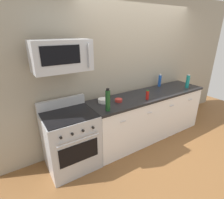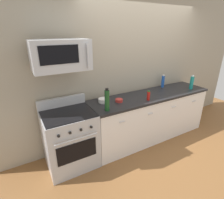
{
  "view_description": "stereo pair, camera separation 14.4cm",
  "coord_description": "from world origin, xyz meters",
  "px_view_note": "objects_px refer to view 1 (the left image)",
  "views": [
    {
      "loc": [
        -2.31,
        -2.27,
        2.07
      ],
      "look_at": [
        -0.89,
        -0.05,
        1.01
      ],
      "focal_mm": 28.24,
      "sensor_mm": 36.0,
      "label": 1
    },
    {
      "loc": [
        -2.19,
        -2.35,
        2.07
      ],
      "look_at": [
        -0.89,
        -0.05,
        1.01
      ],
      "focal_mm": 28.24,
      "sensor_mm": 36.0,
      "label": 2
    }
  ],
  "objects_px": {
    "microwave": "(61,56)",
    "bottle_wine_green": "(108,100)",
    "bowl_white_ceramic": "(103,100)",
    "bowl_red_small": "(118,100)",
    "bottle_hot_sauce_red": "(147,95)",
    "range_oven": "(71,140)",
    "bottle_sparkling_teal": "(188,81)",
    "bottle_soda_blue": "(160,81)"
  },
  "relations": [
    {
      "from": "microwave",
      "to": "bottle_wine_green",
      "type": "bearing_deg",
      "value": -24.46
    },
    {
      "from": "microwave",
      "to": "bowl_white_ceramic",
      "type": "xyz_separation_m",
      "value": [
        0.66,
        0.07,
        -0.8
      ]
    },
    {
      "from": "microwave",
      "to": "bottle_wine_green",
      "type": "distance_m",
      "value": 0.9
    },
    {
      "from": "microwave",
      "to": "bowl_red_small",
      "type": "distance_m",
      "value": 1.2
    },
    {
      "from": "bottle_hot_sauce_red",
      "to": "bottle_wine_green",
      "type": "relative_size",
      "value": 0.48
    },
    {
      "from": "range_oven",
      "to": "bottle_sparkling_teal",
      "type": "distance_m",
      "value": 2.61
    },
    {
      "from": "microwave",
      "to": "bottle_hot_sauce_red",
      "type": "xyz_separation_m",
      "value": [
        1.37,
        -0.23,
        -0.75
      ]
    },
    {
      "from": "bottle_hot_sauce_red",
      "to": "bowl_red_small",
      "type": "height_order",
      "value": "bottle_hot_sauce_red"
    },
    {
      "from": "bottle_hot_sauce_red",
      "to": "bowl_red_small",
      "type": "distance_m",
      "value": 0.52
    },
    {
      "from": "range_oven",
      "to": "bowl_white_ceramic",
      "type": "height_order",
      "value": "range_oven"
    },
    {
      "from": "range_oven",
      "to": "bottle_sparkling_teal",
      "type": "relative_size",
      "value": 3.71
    },
    {
      "from": "bottle_sparkling_teal",
      "to": "bottle_hot_sauce_red",
      "type": "bearing_deg",
      "value": -178.08
    },
    {
      "from": "bottle_wine_green",
      "to": "bottle_soda_blue",
      "type": "height_order",
      "value": "bottle_wine_green"
    },
    {
      "from": "range_oven",
      "to": "bottle_soda_blue",
      "type": "height_order",
      "value": "bottle_soda_blue"
    },
    {
      "from": "bowl_red_small",
      "to": "bottle_soda_blue",
      "type": "bearing_deg",
      "value": 10.79
    },
    {
      "from": "bottle_sparkling_teal",
      "to": "bottle_wine_green",
      "type": "relative_size",
      "value": 0.82
    },
    {
      "from": "bowl_red_small",
      "to": "bowl_white_ceramic",
      "type": "bearing_deg",
      "value": 154.77
    },
    {
      "from": "bottle_hot_sauce_red",
      "to": "bowl_white_ceramic",
      "type": "distance_m",
      "value": 0.78
    },
    {
      "from": "bottle_hot_sauce_red",
      "to": "bottle_soda_blue",
      "type": "bearing_deg",
      "value": 29.5
    },
    {
      "from": "bottle_soda_blue",
      "to": "bottle_sparkling_teal",
      "type": "bearing_deg",
      "value": -42.71
    },
    {
      "from": "microwave",
      "to": "bottle_sparkling_teal",
      "type": "distance_m",
      "value": 2.64
    },
    {
      "from": "bowl_red_small",
      "to": "range_oven",
      "type": "bearing_deg",
      "value": -179.96
    },
    {
      "from": "microwave",
      "to": "bowl_red_small",
      "type": "xyz_separation_m",
      "value": [
        0.89,
        -0.04,
        -0.8
      ]
    },
    {
      "from": "bottle_soda_blue",
      "to": "bowl_red_small",
      "type": "distance_m",
      "value": 1.26
    },
    {
      "from": "bottle_hot_sauce_red",
      "to": "bowl_red_small",
      "type": "relative_size",
      "value": 1.33
    },
    {
      "from": "microwave",
      "to": "bottle_hot_sauce_red",
      "type": "bearing_deg",
      "value": -9.66
    },
    {
      "from": "range_oven",
      "to": "microwave",
      "type": "height_order",
      "value": "microwave"
    },
    {
      "from": "bottle_sparkling_teal",
      "to": "bottle_hot_sauce_red",
      "type": "height_order",
      "value": "bottle_sparkling_teal"
    },
    {
      "from": "range_oven",
      "to": "bowl_red_small",
      "type": "xyz_separation_m",
      "value": [
        0.89,
        0.0,
        0.48
      ]
    },
    {
      "from": "bottle_wine_green",
      "to": "range_oven",
      "type": "bearing_deg",
      "value": 159.52
    },
    {
      "from": "range_oven",
      "to": "bottle_wine_green",
      "type": "xyz_separation_m",
      "value": [
        0.55,
        -0.21,
        0.62
      ]
    },
    {
      "from": "microwave",
      "to": "bowl_red_small",
      "type": "height_order",
      "value": "microwave"
    },
    {
      "from": "bottle_soda_blue",
      "to": "range_oven",
      "type": "bearing_deg",
      "value": -173.67
    },
    {
      "from": "bottle_hot_sauce_red",
      "to": "bottle_wine_green",
      "type": "distance_m",
      "value": 0.82
    },
    {
      "from": "microwave",
      "to": "bowl_white_ceramic",
      "type": "height_order",
      "value": "microwave"
    },
    {
      "from": "bottle_hot_sauce_red",
      "to": "bowl_white_ceramic",
      "type": "relative_size",
      "value": 0.93
    },
    {
      "from": "range_oven",
      "to": "bottle_sparkling_teal",
      "type": "bearing_deg",
      "value": -3.38
    },
    {
      "from": "bottle_sparkling_teal",
      "to": "bowl_red_small",
      "type": "relative_size",
      "value": 2.27
    },
    {
      "from": "range_oven",
      "to": "bottle_sparkling_teal",
      "type": "height_order",
      "value": "bottle_sparkling_teal"
    },
    {
      "from": "range_oven",
      "to": "bottle_soda_blue",
      "type": "distance_m",
      "value": 2.21
    },
    {
      "from": "bottle_sparkling_teal",
      "to": "bottle_soda_blue",
      "type": "height_order",
      "value": "bottle_sparkling_teal"
    },
    {
      "from": "microwave",
      "to": "bowl_white_ceramic",
      "type": "distance_m",
      "value": 1.03
    }
  ]
}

